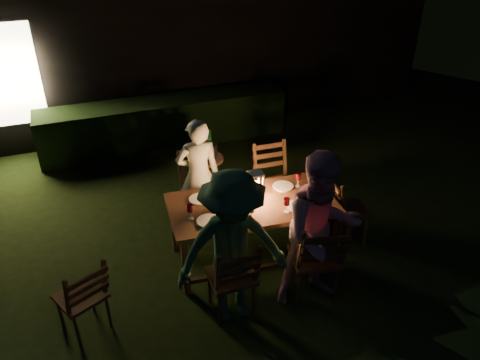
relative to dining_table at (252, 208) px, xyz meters
name	(u,v)px	position (x,y,z in m)	size (l,w,h in m)	color
garden_envelope	(158,21)	(0.25, 5.81, 0.88)	(40.00, 40.00, 3.20)	black
dining_table	(252,208)	(0.00, 0.00, 0.00)	(1.93, 1.08, 0.77)	#4D2B19
chair_near_left	(232,289)	(-0.51, -0.73, -0.40)	(0.44, 0.47, 0.99)	#4D2B19
chair_near_right	(314,270)	(0.38, -0.81, -0.37)	(0.58, 0.61, 1.07)	#4D2B19
chair_far_left	(201,205)	(-0.38, 0.81, -0.38)	(0.53, 0.56, 1.05)	#4D2B19
chair_far_right	(274,195)	(0.61, 0.72, -0.39)	(0.48, 0.51, 1.03)	#4D2B19
chair_end	(347,220)	(1.23, -0.10, -0.41)	(0.51, 0.49, 0.96)	#4D2B19
chair_spare	(84,308)	(-1.94, -0.45, -0.42)	(0.56, 0.58, 0.93)	#4D2B19
person_house_side	(198,175)	(-0.38, 0.86, 0.05)	(0.54, 0.36, 1.49)	#EDEECB
person_opp_right	(320,232)	(0.38, -0.86, 0.17)	(0.84, 0.66, 1.73)	#BE829F
person_opp_left	(232,250)	(-0.52, -0.78, 0.14)	(1.08, 0.62, 1.68)	#31623B
lantern	(255,188)	(0.05, 0.05, 0.23)	(0.16, 0.16, 0.35)	white
plate_far_left	(200,199)	(-0.53, 0.27, 0.08)	(0.25, 0.25, 0.01)	white
plate_near_left	(209,221)	(-0.57, -0.17, 0.08)	(0.25, 0.25, 0.01)	white
plate_far_right	(283,186)	(0.47, 0.18, 0.08)	(0.25, 0.25, 0.01)	white
plate_near_right	(297,206)	(0.43, -0.26, 0.08)	(0.25, 0.25, 0.01)	white
wineglass_a	(220,187)	(-0.28, 0.30, 0.16)	(0.06, 0.06, 0.18)	#59070F
wineglass_b	(190,212)	(-0.73, -0.06, 0.16)	(0.06, 0.06, 0.18)	#59070F
wineglass_c	(287,205)	(0.28, -0.30, 0.16)	(0.06, 0.06, 0.18)	#59070F
wineglass_d	(298,180)	(0.63, 0.13, 0.16)	(0.06, 0.06, 0.18)	#59070F
wineglass_e	(252,212)	(-0.13, -0.29, 0.16)	(0.06, 0.06, 0.18)	silver
bottle_table	(231,195)	(-0.25, 0.02, 0.22)	(0.07, 0.07, 0.28)	#0F471E
napkin_left	(248,220)	(-0.18, -0.31, 0.08)	(0.18, 0.14, 0.01)	red
napkin_right	(308,209)	(0.52, -0.35, 0.08)	(0.18, 0.14, 0.01)	red
phone	(204,226)	(-0.64, -0.25, 0.08)	(0.14, 0.07, 0.01)	black
side_table	(207,162)	(-0.08, 1.48, -0.15)	(0.46, 0.46, 0.62)	#866243
ice_bucket	(207,151)	(-0.08, 1.48, 0.03)	(0.30, 0.30, 0.22)	#A5A8AD
bottle_bucket_a	(204,149)	(-0.13, 1.44, 0.08)	(0.07, 0.07, 0.32)	#0F471E
bottle_bucket_b	(209,146)	(-0.03, 1.52, 0.08)	(0.07, 0.07, 0.32)	#0F471E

